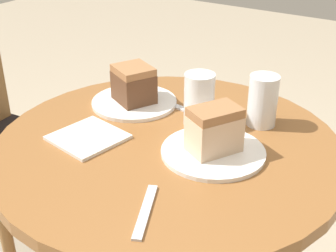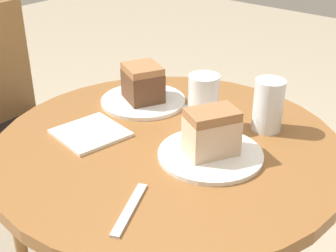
% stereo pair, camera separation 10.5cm
% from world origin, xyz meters
% --- Properties ---
extents(table, '(0.80, 0.80, 0.72)m').
position_xyz_m(table, '(0.00, 0.00, 0.53)').
color(table, brown).
rests_on(table, ground_plane).
extents(plate_near, '(0.23, 0.23, 0.01)m').
position_xyz_m(plate_near, '(0.12, 0.19, 0.72)').
color(plate_near, white).
rests_on(plate_near, table).
extents(plate_far, '(0.23, 0.23, 0.01)m').
position_xyz_m(plate_far, '(0.01, -0.11, 0.72)').
color(plate_far, white).
rests_on(plate_far, table).
extents(cake_slice_near, '(0.12, 0.13, 0.10)m').
position_xyz_m(cake_slice_near, '(0.12, 0.19, 0.78)').
color(cake_slice_near, brown).
rests_on(cake_slice_near, plate_near).
extents(cake_slice_far, '(0.13, 0.12, 0.10)m').
position_xyz_m(cake_slice_far, '(0.01, -0.11, 0.78)').
color(cake_slice_far, beige).
rests_on(cake_slice_far, plate_far).
extents(glass_lemonade, '(0.07, 0.07, 0.13)m').
position_xyz_m(glass_lemonade, '(0.20, -0.14, 0.78)').
color(glass_lemonade, beige).
rests_on(glass_lemonade, table).
extents(glass_water, '(0.07, 0.07, 0.13)m').
position_xyz_m(glass_water, '(0.11, -0.01, 0.78)').
color(glass_water, silver).
rests_on(glass_water, table).
extents(napkin_stack, '(0.17, 0.17, 0.01)m').
position_xyz_m(napkin_stack, '(-0.09, 0.16, 0.72)').
color(napkin_stack, silver).
rests_on(napkin_stack, table).
extents(fork, '(0.04, 0.16, 0.00)m').
position_xyz_m(fork, '(0.16, 0.06, 0.72)').
color(fork, silver).
rests_on(fork, table).
extents(spoon, '(0.15, 0.08, 0.00)m').
position_xyz_m(spoon, '(-0.24, -0.11, 0.72)').
color(spoon, silver).
rests_on(spoon, table).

